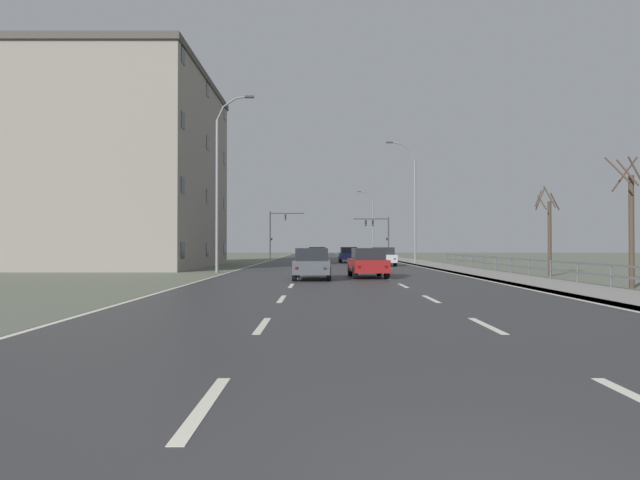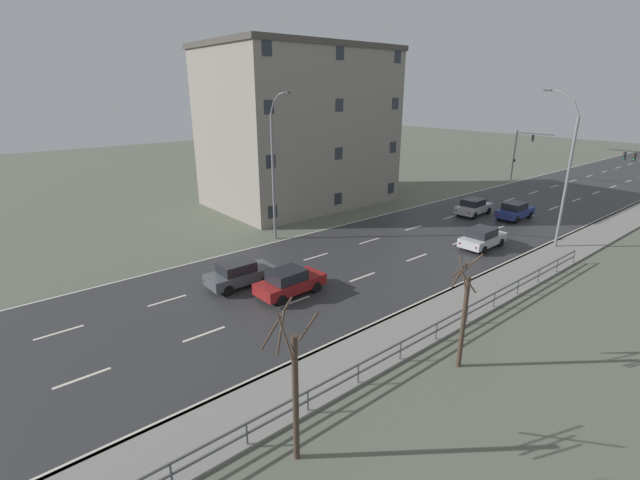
{
  "view_description": "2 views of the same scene",
  "coord_description": "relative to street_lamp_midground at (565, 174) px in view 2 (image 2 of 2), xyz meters",
  "views": [
    {
      "loc": [
        -1.14,
        -3.38,
        1.68
      ],
      "look_at": [
        -0.98,
        59.99,
        2.41
      ],
      "focal_mm": 29.07,
      "sensor_mm": 36.0,
      "label": 1
    },
    {
      "loc": [
        20.34,
        10.59,
        11.25
      ],
      "look_at": [
        0.0,
        27.43,
        2.23
      ],
      "focal_mm": 24.72,
      "sensor_mm": 36.0,
      "label": 2
    }
  ],
  "objects": [
    {
      "name": "street_lamp_left_bank",
      "position": [
        -14.89,
        -15.04,
        -0.03
      ],
      "size": [
        2.4,
        0.24,
        11.18
      ],
      "color": "slate",
      "rests_on": "ground"
    },
    {
      "name": "brick_building",
      "position": [
        -23.62,
        -6.02,
        2.16
      ],
      "size": [
        12.25,
        17.72,
        15.34
      ],
      "color": "gray",
      "rests_on": "ground"
    },
    {
      "name": "car_far_right",
      "position": [
        -3.32,
        -4.35,
        -4.71
      ],
      "size": [
        1.94,
        4.16,
        1.57
      ],
      "rotation": [
        0.0,
        0.0,
        0.03
      ],
      "color": "#B7B7BC",
      "rests_on": "ground"
    },
    {
      "name": "guardrail",
      "position": [
        2.42,
        -20.32,
        -4.81
      ],
      "size": [
        0.07,
        35.79,
        1.0
      ],
      "color": "#515459",
      "rests_on": "ground"
    },
    {
      "name": "car_near_left",
      "position": [
        -5.69,
        5.03,
        -4.71
      ],
      "size": [
        1.88,
        4.12,
        1.57
      ],
      "rotation": [
        0.0,
        0.0,
        0.01
      ],
      "color": "navy",
      "rests_on": "ground"
    },
    {
      "name": "car_near_right",
      "position": [
        -8.88,
        3.37,
        -4.71
      ],
      "size": [
        2.0,
        4.18,
        1.57
      ],
      "rotation": [
        0.0,
        0.0,
        0.05
      ],
      "color": "#B7B7BC",
      "rests_on": "ground"
    },
    {
      "name": "traffic_signal_left",
      "position": [
        -14.52,
        22.47,
        -1.38
      ],
      "size": [
        4.73,
        0.36,
        6.36
      ],
      "color": "#38383A",
      "rests_on": "ground"
    },
    {
      "name": "bare_tree_near",
      "position": [
        3.78,
        -26.97,
        -2.93
      ],
      "size": [
        1.35,
        1.38,
        5.32
      ],
      "color": "#423328",
      "rests_on": "ground"
    },
    {
      "name": "ground_plane",
      "position": [
        -7.43,
        3.88,
        -5.58
      ],
      "size": [
        160.0,
        160.0,
        0.12
      ],
      "color": "#5B6051"
    },
    {
      "name": "sidewalk_right",
      "position": [
        1.0,
        15.88,
        -5.46
      ],
      "size": [
        3.0,
        120.0,
        0.12
      ],
      "color": "gray",
      "rests_on": "ground"
    },
    {
      "name": "bare_tree_mid",
      "position": [
        4.22,
        -18.62,
        -3.06
      ],
      "size": [
        1.35,
        1.46,
        5.03
      ],
      "color": "#423328",
      "rests_on": "ground"
    },
    {
      "name": "street_lamp_midground",
      "position": [
        0.0,
        0.0,
        0.0
      ],
      "size": [
        2.73,
        0.24,
        11.32
      ],
      "color": "slate",
      "rests_on": "ground"
    },
    {
      "name": "car_mid_centre",
      "position": [
        -8.95,
        -21.71,
        -4.71
      ],
      "size": [
        1.88,
        4.12,
        1.57
      ],
      "rotation": [
        0.0,
        0.0,
        -0.01
      ],
      "color": "#474C51",
      "rests_on": "ground"
    },
    {
      "name": "road_asphalt_strip",
      "position": [
        -7.43,
        15.88,
        -5.51
      ],
      "size": [
        14.0,
        120.0,
        0.03
      ],
      "color": "#303033",
      "rests_on": "ground"
    },
    {
      "name": "car_far_left",
      "position": [
        -6.04,
        -20.12,
        -4.71
      ],
      "size": [
        1.97,
        4.17,
        1.57
      ],
      "rotation": [
        0.0,
        0.0,
        0.04
      ],
      "color": "maroon",
      "rests_on": "ground"
    }
  ]
}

